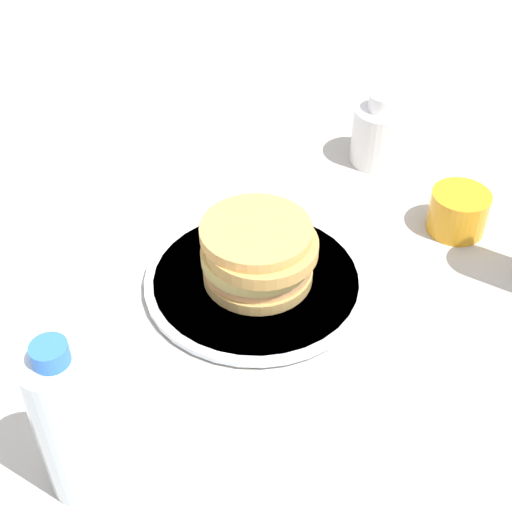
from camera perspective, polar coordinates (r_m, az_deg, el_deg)
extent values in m
plane|color=#BCB7AD|center=(0.89, 0.59, -1.79)|extent=(4.00, 4.00, 0.00)
cylinder|color=silver|center=(0.88, 0.00, -2.01)|extent=(0.25, 0.25, 0.01)
cylinder|color=silver|center=(0.87, 0.00, -1.90)|extent=(0.27, 0.27, 0.01)
cylinder|color=tan|center=(0.87, 0.15, -1.34)|extent=(0.13, 0.13, 0.01)
cylinder|color=tan|center=(0.86, 0.13, -0.45)|extent=(0.13, 0.13, 0.01)
cylinder|color=#D1BB66|center=(0.85, 0.02, 0.17)|extent=(0.13, 0.13, 0.02)
cylinder|color=tan|center=(0.84, 0.49, 0.76)|extent=(0.13, 0.13, 0.02)
cylinder|color=tan|center=(0.83, 0.01, 1.97)|extent=(0.13, 0.13, 0.01)
cylinder|color=orange|center=(0.98, 15.87, 3.42)|extent=(0.08, 0.08, 0.06)
cylinder|color=white|center=(1.09, 9.92, 9.49)|extent=(0.09, 0.09, 0.09)
cylinder|color=white|center=(1.06, 10.27, 12.04)|extent=(0.05, 0.05, 0.02)
cylinder|color=silver|center=(0.66, -14.60, -12.99)|extent=(0.06, 0.06, 0.17)
cylinder|color=blue|center=(0.59, -16.16, -7.52)|extent=(0.03, 0.03, 0.02)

